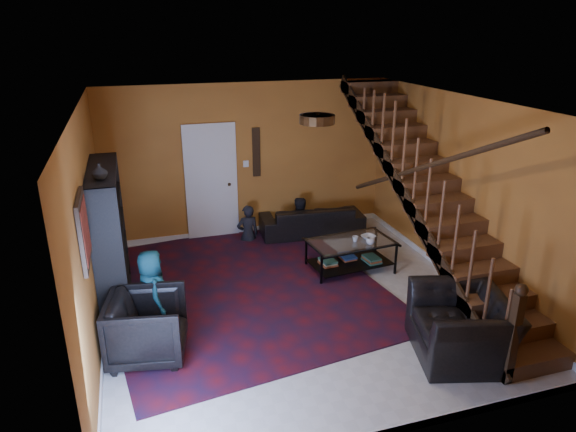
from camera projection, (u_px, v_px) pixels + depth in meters
name	position (u px, v px, depth m)	size (l,w,h in m)	color
floor	(294.00, 300.00, 7.39)	(5.50, 5.50, 0.00)	beige
room	(189.00, 270.00, 8.19)	(5.50, 5.50, 5.50)	#BD752A
staircase	(433.00, 195.00, 7.49)	(0.95, 5.02, 3.18)	brown
bookshelf	(111.00, 243.00, 6.92)	(0.35, 1.80, 2.00)	black
door	(211.00, 184.00, 9.27)	(0.82, 0.05, 2.05)	silver
framed_picture	(83.00, 230.00, 5.26)	(0.04, 0.74, 0.74)	maroon
wall_hanging	(256.00, 152.00, 9.33)	(0.14, 0.03, 0.90)	black
ceiling_fixture	(317.00, 119.00, 5.71)	(0.40, 0.40, 0.10)	#3F2814
rug	(242.00, 287.00, 7.75)	(3.85, 4.39, 0.02)	#450C13
sofa	(312.00, 220.00, 9.65)	(1.91, 0.75, 0.56)	black
armchair_left	(148.00, 327.00, 6.02)	(0.86, 0.88, 0.80)	black
armchair_right	(461.00, 326.00, 6.07)	(1.18, 1.03, 0.76)	black
person_adult_a	(248.00, 234.00, 9.41)	(0.41, 0.27, 1.13)	black
person_adult_b	(298.00, 227.00, 9.68)	(0.57, 0.45, 1.18)	black
person_child	(152.00, 292.00, 6.47)	(0.55, 0.36, 1.13)	#164656
coffee_table	(350.00, 253.00, 8.23)	(1.39, 0.90, 0.50)	black
cup_a	(370.00, 241.00, 8.02)	(0.13, 0.13, 0.11)	#999999
cup_b	(355.00, 239.00, 8.12)	(0.09, 0.09, 0.09)	#999999
bowl	(368.00, 237.00, 8.24)	(0.22, 0.22, 0.05)	#999999
vase	(99.00, 172.00, 6.08)	(0.18, 0.18, 0.19)	#999999
popcorn_bucket	(144.00, 334.00, 6.42)	(0.12, 0.12, 0.14)	red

